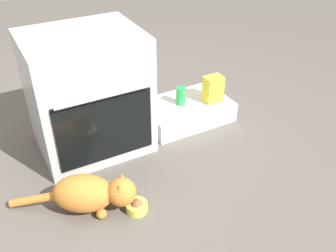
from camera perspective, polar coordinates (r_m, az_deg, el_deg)
ground at (r=2.15m, az=-7.95°, el=-8.41°), size 8.00×8.00×0.00m
oven at (r=2.26m, az=-11.90°, el=4.75°), size 0.64×0.57×0.72m
pantry_cabinet at (r=2.62m, az=2.75°, el=2.31°), size 0.58×0.38×0.13m
food_bowl at (r=1.97m, az=-4.72°, el=-11.92°), size 0.11×0.11×0.07m
cat at (r=1.95m, az=-11.55°, el=-9.86°), size 0.58×0.38×0.21m
soda_can at (r=2.54m, az=1.95°, el=4.53°), size 0.07×0.07×0.12m
snack_bag at (r=2.57m, az=6.76°, el=5.53°), size 0.12×0.09×0.18m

